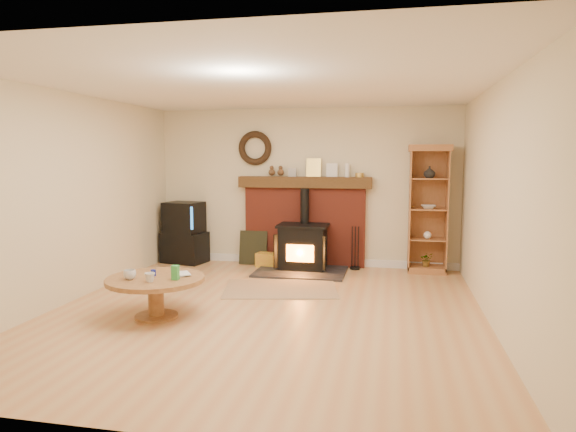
% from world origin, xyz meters
% --- Properties ---
extents(ground, '(5.50, 5.50, 0.00)m').
position_xyz_m(ground, '(0.00, 0.00, 0.00)').
color(ground, tan).
rests_on(ground, ground).
extents(room_shell, '(5.02, 5.52, 2.61)m').
position_xyz_m(room_shell, '(-0.02, 0.09, 1.72)').
color(room_shell, beige).
rests_on(room_shell, ground).
extents(chimney_breast, '(2.20, 0.22, 1.78)m').
position_xyz_m(chimney_breast, '(0.00, 2.67, 0.80)').
color(chimney_breast, maroon).
rests_on(chimney_breast, ground).
extents(wood_stove, '(1.40, 1.00, 1.30)m').
position_xyz_m(wood_stove, '(0.04, 2.27, 0.36)').
color(wood_stove, black).
rests_on(wood_stove, ground).
extents(area_rug, '(1.70, 1.33, 0.01)m').
position_xyz_m(area_rug, '(-0.05, 1.05, 0.01)').
color(area_rug, brown).
rests_on(area_rug, ground).
extents(tv_unit, '(0.79, 0.62, 1.04)m').
position_xyz_m(tv_unit, '(-2.05, 2.47, 0.50)').
color(tv_unit, black).
rests_on(tv_unit, ground).
extents(curio_cabinet, '(0.64, 0.46, 1.99)m').
position_xyz_m(curio_cabinet, '(1.97, 2.55, 1.00)').
color(curio_cabinet, '#925C30').
rests_on(curio_cabinet, ground).
extents(firelog_box, '(0.40, 0.29, 0.23)m').
position_xyz_m(firelog_box, '(-0.56, 2.40, 0.11)').
color(firelog_box, '#DBEF22').
rests_on(firelog_box, ground).
extents(leaning_painting, '(0.47, 0.13, 0.57)m').
position_xyz_m(leaning_painting, '(-0.85, 2.55, 0.28)').
color(leaning_painting, black).
rests_on(leaning_painting, ground).
extents(fire_tools, '(0.16, 0.16, 0.70)m').
position_xyz_m(fire_tools, '(0.86, 2.50, 0.13)').
color(fire_tools, black).
rests_on(fire_tools, ground).
extents(coffee_table, '(1.10, 1.10, 0.62)m').
position_xyz_m(coffee_table, '(-1.16, -0.46, 0.38)').
color(coffee_table, brown).
rests_on(coffee_table, ground).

